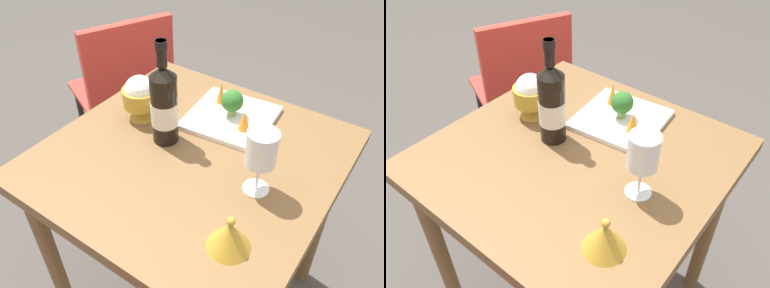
% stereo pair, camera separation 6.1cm
% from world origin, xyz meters
% --- Properties ---
extents(dining_table, '(0.78, 0.78, 0.75)m').
position_xyz_m(dining_table, '(0.00, 0.00, 0.64)').
color(dining_table, brown).
rests_on(dining_table, ground_plane).
extents(chair_near_window, '(0.53, 0.53, 0.85)m').
position_xyz_m(chair_near_window, '(0.66, -0.43, 0.53)').
color(chair_near_window, red).
rests_on(chair_near_window, ground_plane).
extents(wine_bottle, '(0.08, 0.08, 0.31)m').
position_xyz_m(wine_bottle, '(0.10, -0.01, 0.86)').
color(wine_bottle, black).
rests_on(wine_bottle, dining_table).
extents(wine_glass, '(0.08, 0.08, 0.18)m').
position_xyz_m(wine_glass, '(-0.21, 0.03, 0.87)').
color(wine_glass, white).
rests_on(wine_glass, dining_table).
extents(rice_bowl, '(0.11, 0.11, 0.14)m').
position_xyz_m(rice_bowl, '(0.23, -0.05, 0.82)').
color(rice_bowl, gold).
rests_on(rice_bowl, dining_table).
extents(rice_bowl_lid, '(0.10, 0.10, 0.09)m').
position_xyz_m(rice_bowl_lid, '(-0.24, 0.21, 0.78)').
color(rice_bowl_lid, gold).
rests_on(rice_bowl_lid, dining_table).
extents(serving_plate, '(0.27, 0.27, 0.02)m').
position_xyz_m(serving_plate, '(-0.01, -0.20, 0.75)').
color(serving_plate, white).
rests_on(serving_plate, dining_table).
extents(broccoli_floret, '(0.07, 0.07, 0.09)m').
position_xyz_m(broccoli_floret, '(-0.01, -0.20, 0.81)').
color(broccoli_floret, '#729E4C').
rests_on(broccoli_floret, serving_plate).
extents(carrot_garnish_left, '(0.04, 0.04, 0.06)m').
position_xyz_m(carrot_garnish_left, '(-0.08, -0.16, 0.79)').
color(carrot_garnish_left, orange).
rests_on(carrot_garnish_left, serving_plate).
extents(carrot_garnish_right, '(0.03, 0.03, 0.07)m').
position_xyz_m(carrot_garnish_right, '(0.05, -0.24, 0.80)').
color(carrot_garnish_right, orange).
rests_on(carrot_garnish_right, serving_plate).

